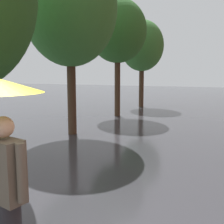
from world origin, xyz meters
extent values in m
cylinder|color=#473323|center=(-2.89, 5.93, 1.41)|extent=(0.30, 0.30, 2.82)
ellipsoid|color=#387533|center=(-2.89, 5.93, 4.28)|extent=(3.16, 3.16, 3.89)
cylinder|color=#473323|center=(-2.92, 10.33, 1.49)|extent=(0.28, 0.28, 2.97)
ellipsoid|color=#2D6628|center=(-2.92, 10.33, 4.11)|extent=(2.80, 2.80, 3.04)
cylinder|color=#473323|center=(-2.86, 14.26, 1.30)|extent=(0.30, 0.30, 2.60)
ellipsoid|color=#387533|center=(-2.86, 14.26, 3.76)|extent=(2.64, 2.64, 3.09)
cube|color=#665B4C|center=(0.02, -0.24, 1.18)|extent=(0.44, 0.30, 0.64)
sphere|color=beige|center=(0.02, -0.24, 1.62)|extent=(0.21, 0.21, 0.21)
cylinder|color=#665B4C|center=(0.27, -0.30, 1.21)|extent=(0.09, 0.09, 0.58)
camera|label=1|loc=(2.01, -2.26, 2.15)|focal=43.96mm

